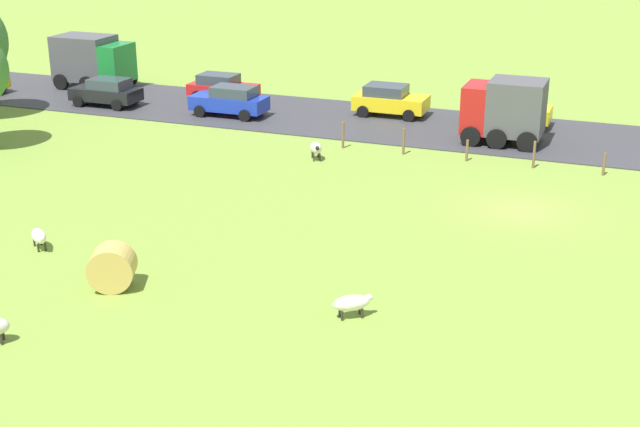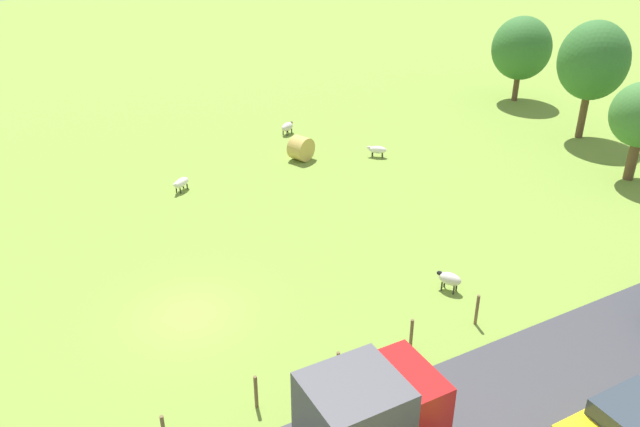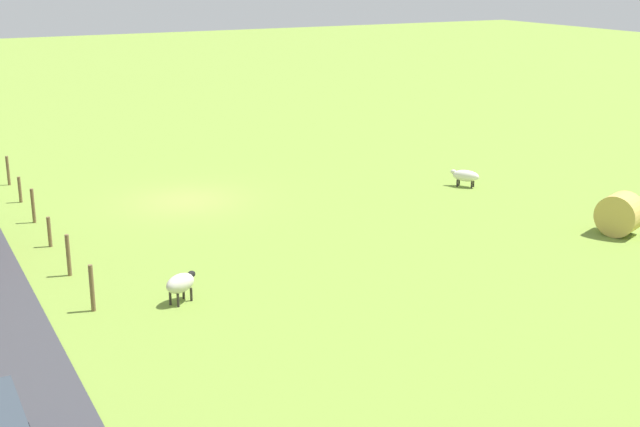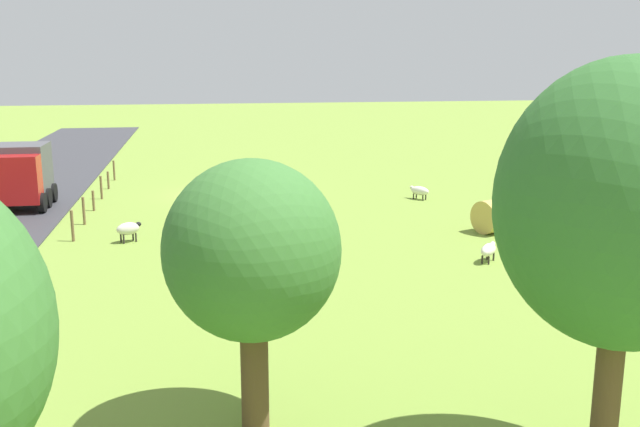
# 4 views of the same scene
# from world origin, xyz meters

# --- Properties ---
(ground_plane) EXTENTS (160.00, 160.00, 0.00)m
(ground_plane) POSITION_xyz_m (0.00, 0.00, 0.00)
(ground_plane) COLOR olive
(sheep_2) EXTENTS (1.09, 0.91, 0.82)m
(sheep_2) POSITION_xyz_m (3.46, 9.85, 0.56)
(sheep_2) COLOR beige
(sheep_2) RESTS_ON ground_plane
(sheep_3) EXTENTS (1.03, 1.18, 0.70)m
(sheep_3) POSITION_xyz_m (-10.92, 3.22, 0.46)
(sheep_3) COLOR silver
(sheep_3) RESTS_ON ground_plane
(hay_bale_0) EXTENTS (1.49, 1.71, 1.43)m
(hay_bale_0) POSITION_xyz_m (-11.69, 10.84, 0.71)
(hay_bale_0) COLOR tan
(hay_bale_0) RESTS_ON ground_plane
(fence_post_0) EXTENTS (0.12, 0.12, 1.22)m
(fence_post_0) POSITION_xyz_m (5.72, -5.69, 0.61)
(fence_post_0) COLOR brown
(fence_post_0) RESTS_ON ground_plane
(fence_post_1) EXTENTS (0.12, 0.12, 1.01)m
(fence_post_1) POSITION_xyz_m (5.72, -2.69, 0.51)
(fence_post_1) COLOR brown
(fence_post_1) RESTS_ON ground_plane
(fence_post_2) EXTENTS (0.12, 0.12, 1.24)m
(fence_post_2) POSITION_xyz_m (5.72, 0.32, 0.62)
(fence_post_2) COLOR brown
(fence_post_2) RESTS_ON ground_plane
(fence_post_3) EXTENTS (0.12, 0.12, 1.00)m
(fence_post_3) POSITION_xyz_m (5.72, 3.32, 0.50)
(fence_post_3) COLOR brown
(fence_post_3) RESTS_ON ground_plane
(fence_post_4) EXTENTS (0.12, 0.12, 1.26)m
(fence_post_4) POSITION_xyz_m (5.72, 6.33, 0.63)
(fence_post_4) COLOR brown
(fence_post_4) RESTS_ON ground_plane
(fence_post_5) EXTENTS (0.12, 0.12, 1.29)m
(fence_post_5) POSITION_xyz_m (5.72, 9.33, 0.65)
(fence_post_5) COLOR brown
(fence_post_5) RESTS_ON ground_plane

